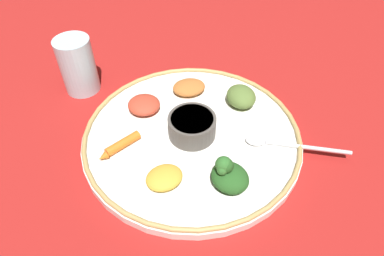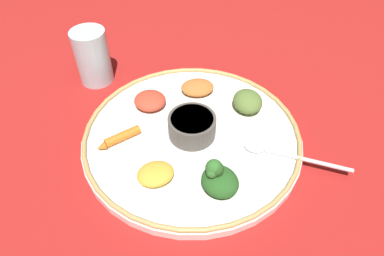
{
  "view_description": "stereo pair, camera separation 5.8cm",
  "coord_description": "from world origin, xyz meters",
  "px_view_note": "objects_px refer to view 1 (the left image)",
  "views": [
    {
      "loc": [
        -0.39,
        0.1,
        0.44
      ],
      "look_at": [
        0.0,
        0.0,
        0.03
      ],
      "focal_mm": 32.2,
      "sensor_mm": 36.0,
      "label": 1
    },
    {
      "loc": [
        -0.4,
        0.04,
        0.44
      ],
      "look_at": [
        0.0,
        0.0,
        0.03
      ],
      "focal_mm": 32.2,
      "sensor_mm": 36.0,
      "label": 2
    }
  ],
  "objects_px": {
    "greens_pile": "(229,175)",
    "drinking_glass": "(79,69)",
    "carrot_near_spoon": "(120,147)",
    "center_bowl": "(192,126)",
    "spoon": "(281,144)"
  },
  "relations": [
    {
      "from": "greens_pile",
      "to": "drinking_glass",
      "type": "height_order",
      "value": "drinking_glass"
    },
    {
      "from": "greens_pile",
      "to": "carrot_near_spoon",
      "type": "height_order",
      "value": "greens_pile"
    },
    {
      "from": "center_bowl",
      "to": "greens_pile",
      "type": "bearing_deg",
      "value": -166.2
    },
    {
      "from": "drinking_glass",
      "to": "greens_pile",
      "type": "bearing_deg",
      "value": -145.86
    },
    {
      "from": "center_bowl",
      "to": "spoon",
      "type": "height_order",
      "value": "center_bowl"
    },
    {
      "from": "greens_pile",
      "to": "carrot_near_spoon",
      "type": "bearing_deg",
      "value": 54.99
    },
    {
      "from": "center_bowl",
      "to": "spoon",
      "type": "distance_m",
      "value": 0.15
    },
    {
      "from": "carrot_near_spoon",
      "to": "drinking_glass",
      "type": "bearing_deg",
      "value": 15.81
    },
    {
      "from": "center_bowl",
      "to": "drinking_glass",
      "type": "height_order",
      "value": "drinking_glass"
    },
    {
      "from": "spoon",
      "to": "greens_pile",
      "type": "relative_size",
      "value": 2.1
    },
    {
      "from": "carrot_near_spoon",
      "to": "drinking_glass",
      "type": "relative_size",
      "value": 0.67
    },
    {
      "from": "carrot_near_spoon",
      "to": "center_bowl",
      "type": "bearing_deg",
      "value": -86.98
    },
    {
      "from": "spoon",
      "to": "drinking_glass",
      "type": "bearing_deg",
      "value": 51.2
    },
    {
      "from": "spoon",
      "to": "greens_pile",
      "type": "height_order",
      "value": "greens_pile"
    },
    {
      "from": "greens_pile",
      "to": "spoon",
      "type": "bearing_deg",
      "value": -64.86
    }
  ]
}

